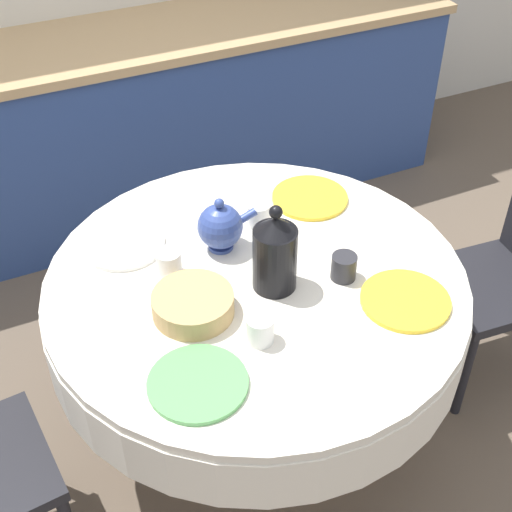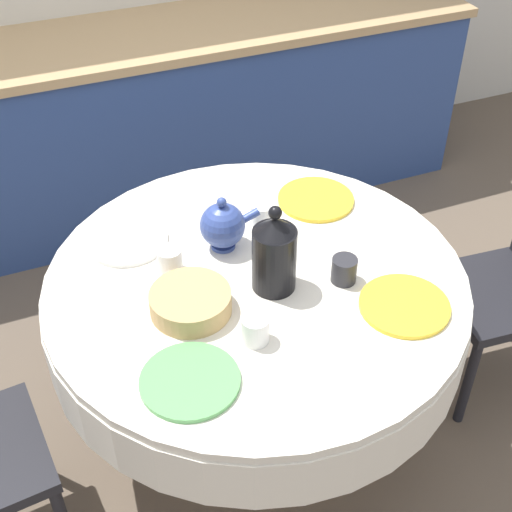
{
  "view_description": "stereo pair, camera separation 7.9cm",
  "coord_description": "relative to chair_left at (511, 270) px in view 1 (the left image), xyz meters",
  "views": [
    {
      "loc": [
        -0.67,
        -1.44,
        2.13
      ],
      "look_at": [
        0.0,
        0.0,
        0.82
      ],
      "focal_mm": 50.0,
      "sensor_mm": 36.0,
      "label": 1
    },
    {
      "loc": [
        -0.6,
        -1.47,
        2.13
      ],
      "look_at": [
        0.0,
        0.0,
        0.82
      ],
      "focal_mm": 50.0,
      "sensor_mm": 36.0,
      "label": 2
    }
  ],
  "objects": [
    {
      "name": "cup_near_left",
      "position": [
        -1.07,
        -0.16,
        0.3
      ],
      "size": [
        0.08,
        0.08,
        0.08
      ],
      "primitive_type": "cylinder",
      "color": "white",
      "rests_on": "dining_table"
    },
    {
      "name": "plate_far_left",
      "position": [
        -1.28,
        0.39,
        0.27
      ],
      "size": [
        0.26,
        0.26,
        0.01
      ],
      "primitive_type": "cylinder",
      "color": "white",
      "rests_on": "dining_table"
    },
    {
      "name": "plate_far_right",
      "position": [
        -0.63,
        0.37,
        0.27
      ],
      "size": [
        0.26,
        0.26,
        0.01
      ],
      "primitive_type": "cylinder",
      "color": "yellow",
      "rests_on": "dining_table"
    },
    {
      "name": "chair_left",
      "position": [
        0.0,
        0.0,
        0.0
      ],
      "size": [
        0.43,
        0.43,
        0.84
      ],
      "rotation": [
        0.0,
        0.0,
        1.49
      ],
      "color": "black",
      "rests_on": "ground_plane"
    },
    {
      "name": "ground_plane",
      "position": [
        -0.97,
        0.08,
        -0.47
      ],
      "size": [
        12.0,
        12.0,
        0.0
      ],
      "primitive_type": "plane",
      "color": "brown"
    },
    {
      "name": "plate_near_left",
      "position": [
        -1.28,
        -0.23,
        0.27
      ],
      "size": [
        0.26,
        0.26,
        0.01
      ],
      "primitive_type": "cylinder",
      "color": "#5BA85B",
      "rests_on": "dining_table"
    },
    {
      "name": "plate_near_right",
      "position": [
        -0.63,
        -0.2,
        0.27
      ],
      "size": [
        0.26,
        0.26,
        0.01
      ],
      "primitive_type": "cylinder",
      "color": "yellow",
      "rests_on": "dining_table"
    },
    {
      "name": "cup_far_right",
      "position": [
        -0.85,
        0.31,
        0.3
      ],
      "size": [
        0.08,
        0.08,
        0.08
      ],
      "primitive_type": "cylinder",
      "color": "white",
      "rests_on": "dining_table"
    },
    {
      "name": "cup_near_right",
      "position": [
        -0.74,
        -0.03,
        0.3
      ],
      "size": [
        0.08,
        0.08,
        0.08
      ],
      "primitive_type": "cylinder",
      "color": "#28282D",
      "rests_on": "dining_table"
    },
    {
      "name": "cup_far_left",
      "position": [
        -1.19,
        0.21,
        0.3
      ],
      "size": [
        0.08,
        0.08,
        0.08
      ],
      "primitive_type": "cylinder",
      "color": "white",
      "rests_on": "dining_table"
    },
    {
      "name": "bread_basket",
      "position": [
        -1.19,
        0.02,
        0.3
      ],
      "size": [
        0.23,
        0.23,
        0.06
      ],
      "primitive_type": "cylinder",
      "color": "tan",
      "rests_on": "dining_table"
    },
    {
      "name": "dining_table",
      "position": [
        -0.97,
        0.08,
        0.14
      ],
      "size": [
        1.27,
        1.27,
        0.74
      ],
      "color": "tan",
      "rests_on": "ground_plane"
    },
    {
      "name": "kitchen_counter",
      "position": [
        -0.97,
        1.6,
        -0.02
      ],
      "size": [
        3.24,
        0.64,
        0.9
      ],
      "color": "#2D4784",
      "rests_on": "ground_plane"
    },
    {
      "name": "coffee_carafe",
      "position": [
        -0.93,
        0.03,
        0.38
      ],
      "size": [
        0.13,
        0.13,
        0.28
      ],
      "color": "black",
      "rests_on": "dining_table"
    },
    {
      "name": "teapot",
      "position": [
        -1.01,
        0.25,
        0.35
      ],
      "size": [
        0.19,
        0.14,
        0.18
      ],
      "color": "#33478E",
      "rests_on": "dining_table"
    }
  ]
}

